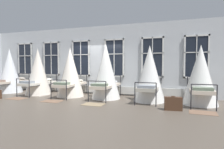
{
  "coord_description": "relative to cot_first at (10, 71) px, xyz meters",
  "views": [
    {
      "loc": [
        3.89,
        -7.75,
        1.48
      ],
      "look_at": [
        1.2,
        -0.06,
        1.07
      ],
      "focal_mm": 29.95,
      "sensor_mm": 36.0,
      "label": 1
    }
  ],
  "objects": [
    {
      "name": "ground",
      "position": [
        4.7,
        0.02,
        -1.14
      ],
      "size": [
        24.72,
        24.72,
        0.0
      ],
      "primitive_type": "plane",
      "color": "brown"
    },
    {
      "name": "back_wall_with_windows",
      "position": [
        4.7,
        1.17,
        0.59
      ],
      "size": [
        13.36,
        0.1,
        3.47
      ],
      "primitive_type": "cube",
      "color": "silver",
      "rests_on": "ground"
    },
    {
      "name": "window_bank",
      "position": [
        4.7,
        1.05,
        -0.08
      ],
      "size": [
        10.35,
        0.1,
        2.71
      ],
      "color": "black",
      "rests_on": "ground"
    },
    {
      "name": "cot_first",
      "position": [
        0.0,
        0.0,
        0.0
      ],
      "size": [
        1.28,
        1.99,
        2.36
      ],
      "rotation": [
        0.0,
        0.0,
        1.56
      ],
      "color": "black",
      "rests_on": "ground"
    },
    {
      "name": "cot_second",
      "position": [
        1.94,
        -0.05,
        -0.02
      ],
      "size": [
        1.28,
        2.01,
        2.32
      ],
      "rotation": [
        0.0,
        0.0,
        1.54
      ],
      "color": "black",
      "rests_on": "ground"
    },
    {
      "name": "cot_third",
      "position": [
        3.82,
        -0.06,
        -0.03
      ],
      "size": [
        1.28,
        2.0,
        2.29
      ],
      "rotation": [
        0.0,
        0.0,
        1.59
      ],
      "color": "black",
      "rests_on": "ground"
    },
    {
      "name": "cot_fourth",
      "position": [
        5.61,
        -0.03,
        0.03
      ],
      "size": [
        1.28,
        1.99,
        2.43
      ],
      "rotation": [
        0.0,
        0.0,
        1.57
      ],
      "color": "black",
      "rests_on": "ground"
    },
    {
      "name": "cot_fifth",
      "position": [
        7.53,
        -0.05,
        -0.04
      ],
      "size": [
        1.28,
        1.99,
        2.29
      ],
      "rotation": [
        0.0,
        0.0,
        1.56
      ],
      "color": "black",
      "rests_on": "ground"
    },
    {
      "name": "cot_sixth",
      "position": [
        9.41,
        -0.07,
        -0.06
      ],
      "size": [
        1.28,
        1.99,
        2.24
      ],
      "rotation": [
        0.0,
        0.0,
        1.58
      ],
      "color": "black",
      "rests_on": "ground"
    },
    {
      "name": "rug_second",
      "position": [
        1.9,
        -1.41,
        -1.14
      ],
      "size": [
        0.81,
        0.57,
        0.01
      ],
      "primitive_type": "cube",
      "rotation": [
        0.0,
        0.0,
        -0.01
      ],
      "color": "brown",
      "rests_on": "ground"
    },
    {
      "name": "rug_third",
      "position": [
        3.77,
        -1.41,
        -1.14
      ],
      "size": [
        0.82,
        0.58,
        0.01
      ],
      "primitive_type": "cube",
      "rotation": [
        0.0,
        0.0,
        0.03
      ],
      "color": "brown",
      "rests_on": "ground"
    },
    {
      "name": "rug_fourth",
      "position": [
        5.63,
        -1.41,
        -1.14
      ],
      "size": [
        0.81,
        0.58,
        0.01
      ],
      "primitive_type": "cube",
      "rotation": [
        0.0,
        0.0,
        0.02
      ],
      "color": "#8E7A5B",
      "rests_on": "ground"
    },
    {
      "name": "rug_sixth",
      "position": [
        9.36,
        -1.41,
        -1.14
      ],
      "size": [
        0.82,
        0.6,
        0.01
      ],
      "primitive_type": "cube",
      "rotation": [
        0.0,
        0.0,
        -0.05
      ],
      "color": "brown",
      "rests_on": "ground"
    },
    {
      "name": "suitcase_dark",
      "position": [
        8.48,
        -1.37,
        -0.92
      ],
      "size": [
        0.58,
        0.27,
        0.47
      ],
      "rotation": [
        0.0,
        0.0,
        0.12
      ],
      "color": "#472D1E",
      "rests_on": "ground"
    }
  ]
}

